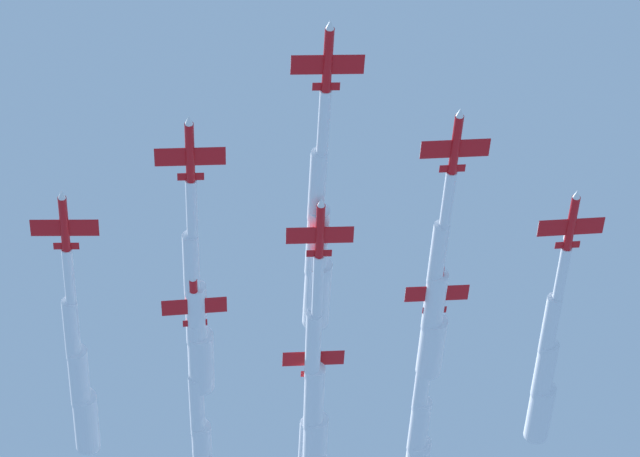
% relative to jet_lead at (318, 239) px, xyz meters
% --- Properties ---
extents(jet_lead, '(41.93, 31.04, 3.75)m').
position_rel_jet_lead_xyz_m(jet_lead, '(0.00, 0.00, 0.00)').
color(jet_lead, red).
extents(jet_port_inner, '(39.76, 29.66, 3.87)m').
position_rel_jet_lead_xyz_m(jet_port_inner, '(-0.33, -19.19, 0.46)').
color(jet_port_inner, red).
extents(jet_starboard_inner, '(40.44, 30.69, 3.75)m').
position_rel_jet_lead_xyz_m(jet_starboard_inner, '(18.42, 5.71, -2.21)').
color(jet_starboard_inner, red).
extents(jet_port_mid, '(45.66, 34.66, 3.72)m').
position_rel_jet_lead_xyz_m(jet_port_mid, '(22.97, -17.02, -2.10)').
color(jet_port_mid, red).
extents(jet_starboard_mid, '(40.16, 31.05, 3.83)m').
position_rel_jet_lead_xyz_m(jet_starboard_mid, '(1.09, -40.27, 0.49)').
color(jet_starboard_mid, red).
extents(jet_port_outer, '(42.17, 31.08, 3.71)m').
position_rel_jet_lead_xyz_m(jet_port_outer, '(38.94, 10.98, -1.92)').
color(jet_port_outer, red).
extents(jet_starboard_outer, '(40.84, 30.49, 3.82)m').
position_rel_jet_lead_xyz_m(jet_starboard_outer, '(20.90, -34.36, 0.35)').
color(jet_starboard_outer, red).
extents(jet_trail_port, '(44.35, 34.09, 3.88)m').
position_rel_jet_lead_xyz_m(jet_trail_port, '(41.47, -11.12, -2.96)').
color(jet_trail_port, red).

